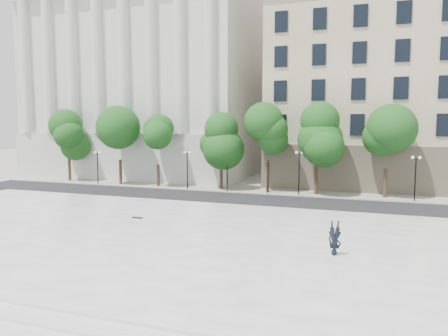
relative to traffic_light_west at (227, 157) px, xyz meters
The scene contains 12 objects.
ground 22.63m from the traffic_light_west, 87.99° to the right, with size 160.00×160.00×0.00m, color #A8A79F.
plaza 19.63m from the traffic_light_west, 87.68° to the right, with size 44.00×22.00×0.45m, color white.
street 5.75m from the traffic_light_west, 79.68° to the right, with size 60.00×8.00×0.02m, color black.
far_sidewalk 4.13m from the traffic_light_west, 65.27° to the left, with size 60.00×4.00×0.12m, color #AFACA2.
building_west 24.73m from the traffic_light_west, 134.90° to the left, with size 31.50×27.65×25.60m.
building_east 27.62m from the traffic_light_west, 38.64° to the left, with size 36.00×26.15×23.00m.
traffic_light_west is the anchor object (origin of this frame).
traffic_light_east 4.39m from the traffic_light_west, ahead, with size 0.73×1.57×4.12m.
person_lying 24.03m from the traffic_light_west, 57.33° to the right, with size 0.66×0.43×1.81m, color black.
skateboard 16.22m from the traffic_light_west, 95.23° to the right, with size 0.78×0.20×0.08m, color black.
street_trees 2.99m from the traffic_light_west, 149.82° to the left, with size 40.84×4.92×7.68m.
lamp_posts 1.67m from the traffic_light_west, 11.80° to the left, with size 35.35×0.28×4.50m.
Camera 1 is at (14.01, -20.72, 7.43)m, focal length 35.00 mm.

